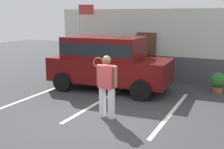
# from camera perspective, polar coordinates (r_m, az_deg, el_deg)

# --- Properties ---
(ground_plane) EXTENTS (40.00, 40.00, 0.00)m
(ground_plane) POSITION_cam_1_polar(r_m,az_deg,el_deg) (8.11, -2.19, -9.00)
(ground_plane) COLOR #38383A
(parking_stripe_0) EXTENTS (0.12, 4.40, 0.01)m
(parking_stripe_0) POSITION_cam_1_polar(r_m,az_deg,el_deg) (11.06, -13.92, -3.64)
(parking_stripe_0) COLOR silver
(parking_stripe_0) RESTS_ON ground_plane
(parking_stripe_1) EXTENTS (0.12, 4.40, 0.01)m
(parking_stripe_1) POSITION_cam_1_polar(r_m,az_deg,el_deg) (9.74, -2.55, -5.40)
(parking_stripe_1) COLOR silver
(parking_stripe_1) RESTS_ON ground_plane
(parking_stripe_2) EXTENTS (0.12, 4.40, 0.01)m
(parking_stripe_2) POSITION_cam_1_polar(r_m,az_deg,el_deg) (8.91, 11.71, -7.28)
(parking_stripe_2) COLOR silver
(parking_stripe_2) RESTS_ON ground_plane
(house_frontage) EXTENTS (9.93, 0.40, 3.13)m
(house_frontage) POSITION_cam_1_polar(r_m,az_deg,el_deg) (13.03, 9.51, 5.39)
(house_frontage) COLOR silver
(house_frontage) RESTS_ON ground_plane
(parked_suv) EXTENTS (4.67, 2.30, 2.05)m
(parked_suv) POSITION_cam_1_polar(r_m,az_deg,el_deg) (11.11, -0.91, 2.80)
(parked_suv) COLOR #590C0C
(parked_suv) RESTS_ON ground_plane
(tennis_player_man) EXTENTS (0.79, 0.32, 1.77)m
(tennis_player_man) POSITION_cam_1_polar(r_m,az_deg,el_deg) (8.07, -1.05, -2.20)
(tennis_player_man) COLOR white
(tennis_player_man) RESTS_ON ground_plane
(potted_plant_by_porch) EXTENTS (0.58, 0.58, 0.76)m
(potted_plant_by_porch) POSITION_cam_1_polar(r_m,az_deg,el_deg) (11.48, 20.23, -1.33)
(potted_plant_by_porch) COLOR #9E5638
(potted_plant_by_porch) RESTS_ON ground_plane
(flag_pole) EXTENTS (0.80, 0.07, 3.38)m
(flag_pole) POSITION_cam_1_polar(r_m,az_deg,el_deg) (13.86, -5.86, 9.38)
(flag_pole) COLOR silver
(flag_pole) RESTS_ON ground_plane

